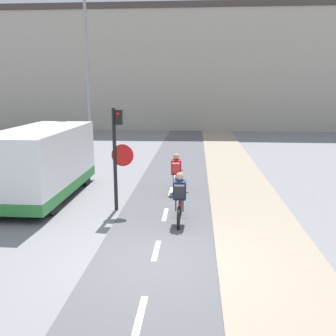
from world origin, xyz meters
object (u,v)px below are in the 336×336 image
at_px(cyclist_far, 176,173).
at_px(van, 43,164).
at_px(cyclist_near, 180,198).
at_px(traffic_light_pole, 117,148).
at_px(street_lamp_far, 87,63).

distance_m(cyclist_far, van, 4.63).
bearing_deg(cyclist_near, traffic_light_pole, 154.40).
relative_size(cyclist_far, van, 0.33).
bearing_deg(traffic_light_pole, van, 158.57).
height_order(street_lamp_far, cyclist_near, street_lamp_far).
bearing_deg(traffic_light_pole, street_lamp_far, 112.15).
bearing_deg(cyclist_far, van, -166.30).
height_order(cyclist_far, van, van).
bearing_deg(cyclist_far, street_lamp_far, 133.56).
xyz_separation_m(traffic_light_pole, cyclist_far, (1.65, 2.19, -1.25)).
bearing_deg(street_lamp_far, cyclist_near, -58.82).
bearing_deg(street_lamp_far, cyclist_far, -46.44).
height_order(cyclist_near, cyclist_far, cyclist_near).
xyz_separation_m(cyclist_near, van, (-4.73, 2.02, 0.48)).
distance_m(traffic_light_pole, cyclist_far, 3.02).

